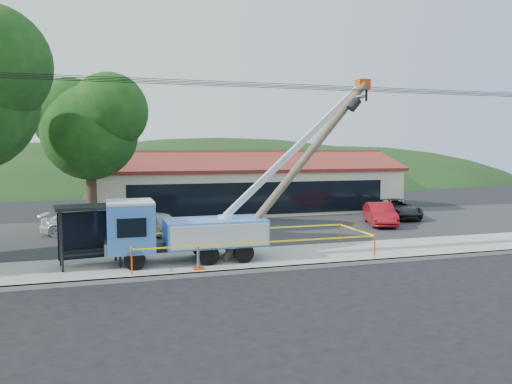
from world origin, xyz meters
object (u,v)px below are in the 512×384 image
object	(u,v)px
car_silver	(159,238)
car_red	(380,227)
car_dark	(396,220)
utility_truck	(185,228)
bus_shelter	(89,221)
leaning_pole	(304,160)
car_white	(82,236)

from	to	relation	value
car_silver	car_red	world-z (taller)	car_red
car_red	car_dark	xyz separation A→B (m)	(2.73, 2.43, 0.00)
car_red	utility_truck	bearing A→B (deg)	-134.11
car_red	bus_shelter	bearing A→B (deg)	-140.54
leaning_pole	bus_shelter	world-z (taller)	leaning_pole
utility_truck	car_silver	size ratio (longest dim) A/B	2.96
car_silver	utility_truck	bearing A→B (deg)	-123.86
leaning_pole	car_red	xyz separation A→B (m)	(7.91, 6.88, -4.30)
utility_truck	car_white	world-z (taller)	utility_truck
bus_shelter	car_dark	distance (m)	21.46
car_silver	car_white	size ratio (longest dim) A/B	0.92
utility_truck	car_red	world-z (taller)	utility_truck
utility_truck	bus_shelter	world-z (taller)	utility_truck
leaning_pole	utility_truck	bearing A→B (deg)	176.58
car_white	car_dark	size ratio (longest dim) A/B	0.90
utility_truck	car_silver	world-z (taller)	utility_truck
utility_truck	car_white	size ratio (longest dim) A/B	2.73
leaning_pole	car_red	world-z (taller)	leaning_pole
bus_shelter	car_red	size ratio (longest dim) A/B	0.65
utility_truck	car_white	xyz separation A→B (m)	(-4.41, 8.34, -1.55)
bus_shelter	car_red	xyz separation A→B (m)	(16.82, 6.21, -1.93)
utility_truck	car_dark	distance (m)	18.24
utility_truck	car_white	distance (m)	9.56
car_white	car_dark	xyz separation A→B (m)	(20.20, 0.66, 0.00)
bus_shelter	car_silver	size ratio (longest dim) A/B	0.70
leaning_pole	car_silver	bearing A→B (deg)	128.57
leaning_pole	car_dark	bearing A→B (deg)	41.20
bus_shelter	car_white	size ratio (longest dim) A/B	0.64
car_silver	car_red	xyz separation A→B (m)	(13.43, -0.05, 0.00)
car_silver	car_white	distance (m)	4.39
leaning_pole	car_red	size ratio (longest dim) A/B	1.86
utility_truck	car_silver	distance (m)	6.81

